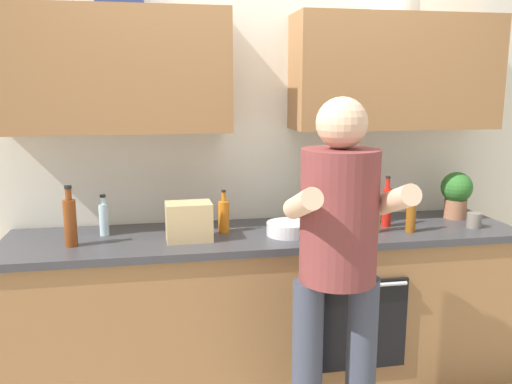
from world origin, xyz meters
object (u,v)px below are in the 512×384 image
at_px(bottle_hotsauce, 387,206).
at_px(bottle_soda, 328,205).
at_px(mixing_bowl, 288,229).
at_px(bottle_juice, 224,216).
at_px(bottle_oil, 375,213).
at_px(cup_stoneware, 474,220).
at_px(potted_herb, 456,193).
at_px(grocery_bag_bread, 189,221).
at_px(person_standing, 338,253).
at_px(bottle_water, 104,218).
at_px(bottle_wine, 353,201).
at_px(bottle_syrup, 411,213).
at_px(bottle_vinegar, 70,221).

relative_size(bottle_hotsauce, bottle_soda, 1.03).
bearing_deg(bottle_hotsauce, mixing_bowl, -173.07).
bearing_deg(bottle_juice, bottle_oil, -10.74).
xyz_separation_m(bottle_juice, bottle_oil, (0.83, -0.16, 0.02)).
xyz_separation_m(cup_stoneware, potted_herb, (0.02, 0.23, 0.12)).
distance_m(bottle_soda, grocery_bag_bread, 0.82).
bearing_deg(potted_herb, person_standing, -143.14).
bearing_deg(person_standing, bottle_hotsauce, 51.52).
xyz_separation_m(bottle_water, bottle_wine, (1.40, -0.04, 0.05)).
height_order(bottle_hotsauce, bottle_syrup, bottle_hotsauce).
bearing_deg(bottle_vinegar, grocery_bag_bread, -0.42).
relative_size(bottle_water, cup_stoneware, 2.62).
relative_size(bottle_water, mixing_bowl, 0.94).
bearing_deg(bottle_wine, bottle_water, 178.31).
bearing_deg(bottle_juice, grocery_bag_bread, -147.02).
xyz_separation_m(bottle_juice, bottle_syrup, (1.02, -0.19, 0.02)).
relative_size(bottle_juice, bottle_syrup, 0.87).
distance_m(bottle_vinegar, potted_herb, 2.24).
bearing_deg(bottle_oil, cup_stoneware, -1.48).
distance_m(bottle_soda, mixing_bowl, 0.32).
distance_m(bottle_hotsauce, bottle_soda, 0.34).
bearing_deg(bottle_soda, grocery_bag_bread, -169.28).
relative_size(bottle_wine, bottle_soda, 1.20).
bearing_deg(cup_stoneware, grocery_bag_bread, 178.51).
height_order(bottle_oil, potted_herb, potted_herb).
distance_m(bottle_soda, cup_stoneware, 0.84).
bearing_deg(bottle_oil, bottle_wine, 112.04).
distance_m(mixing_bowl, grocery_bag_bread, 0.54).
bearing_deg(bottle_juice, cup_stoneware, -6.89).
xyz_separation_m(cup_stoneware, mixing_bowl, (-1.08, 0.05, -0.01)).
height_order(bottle_hotsauce, mixing_bowl, bottle_hotsauce).
relative_size(bottle_water, bottle_hotsauce, 0.76).
bearing_deg(bottle_soda, bottle_wine, -5.33).
xyz_separation_m(person_standing, potted_herb, (1.02, 0.77, 0.08)).
relative_size(person_standing, grocery_bag_bread, 6.98).
relative_size(bottle_wine, potted_herb, 1.19).
xyz_separation_m(bottle_soda, bottle_syrup, (0.41, -0.21, -0.02)).
xyz_separation_m(person_standing, grocery_bag_bread, (-0.62, 0.58, 0.02)).
relative_size(mixing_bowl, grocery_bag_bread, 1.01).
xyz_separation_m(bottle_juice, bottle_wine, (0.76, 0.01, 0.05)).
relative_size(bottle_syrup, potted_herb, 0.96).
bearing_deg(person_standing, bottle_juice, 120.51).
bearing_deg(bottle_syrup, bottle_vinegar, 177.95).
distance_m(bottle_syrup, grocery_bag_bread, 1.22).
distance_m(bottle_vinegar, bottle_oil, 1.62).
distance_m(bottle_wine, bottle_syrup, 0.33).
distance_m(bottle_hotsauce, bottle_vinegar, 1.73).
height_order(bottle_juice, bottle_soda, bottle_soda).
xyz_separation_m(mixing_bowl, potted_herb, (1.10, 0.18, 0.12)).
bearing_deg(cup_stoneware, person_standing, -151.88).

